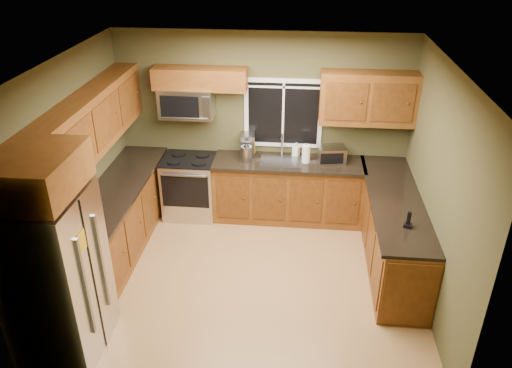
% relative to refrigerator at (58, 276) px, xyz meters
% --- Properties ---
extents(floor, '(4.20, 4.20, 0.00)m').
position_rel_refrigerator_xyz_m(floor, '(1.74, 1.30, -0.90)').
color(floor, '#9B7244').
rests_on(floor, ground).
extents(ceiling, '(4.20, 4.20, 0.00)m').
position_rel_refrigerator_xyz_m(ceiling, '(1.74, 1.30, 1.80)').
color(ceiling, white).
rests_on(ceiling, back_wall).
extents(back_wall, '(4.20, 0.00, 4.20)m').
position_rel_refrigerator_xyz_m(back_wall, '(1.74, 3.10, 0.45)').
color(back_wall, '#464426').
rests_on(back_wall, ground).
extents(front_wall, '(4.20, 0.00, 4.20)m').
position_rel_refrigerator_xyz_m(front_wall, '(1.74, -0.50, 0.45)').
color(front_wall, '#464426').
rests_on(front_wall, ground).
extents(left_wall, '(0.00, 3.60, 3.60)m').
position_rel_refrigerator_xyz_m(left_wall, '(-0.36, 1.30, 0.45)').
color(left_wall, '#464426').
rests_on(left_wall, ground).
extents(right_wall, '(0.00, 3.60, 3.60)m').
position_rel_refrigerator_xyz_m(right_wall, '(3.84, 1.30, 0.45)').
color(right_wall, '#464426').
rests_on(right_wall, ground).
extents(window, '(1.12, 0.03, 1.02)m').
position_rel_refrigerator_xyz_m(window, '(2.04, 3.08, 0.65)').
color(window, white).
rests_on(window, back_wall).
extents(base_cabinets_left, '(0.60, 2.65, 0.90)m').
position_rel_refrigerator_xyz_m(base_cabinets_left, '(-0.06, 1.78, -0.45)').
color(base_cabinets_left, brown).
rests_on(base_cabinets_left, ground).
extents(countertop_left, '(0.65, 2.65, 0.04)m').
position_rel_refrigerator_xyz_m(countertop_left, '(-0.04, 1.78, 0.02)').
color(countertop_left, black).
rests_on(countertop_left, base_cabinets_left).
extents(base_cabinets_back, '(2.17, 0.60, 0.90)m').
position_rel_refrigerator_xyz_m(base_cabinets_back, '(2.15, 2.80, -0.45)').
color(base_cabinets_back, brown).
rests_on(base_cabinets_back, ground).
extents(countertop_back, '(2.17, 0.65, 0.04)m').
position_rel_refrigerator_xyz_m(countertop_back, '(2.15, 2.78, 0.02)').
color(countertop_back, black).
rests_on(countertop_back, base_cabinets_back).
extents(base_cabinets_peninsula, '(0.60, 2.52, 0.90)m').
position_rel_refrigerator_xyz_m(base_cabinets_peninsula, '(3.54, 1.84, -0.45)').
color(base_cabinets_peninsula, brown).
rests_on(base_cabinets_peninsula, ground).
extents(countertop_peninsula, '(0.65, 2.50, 0.04)m').
position_rel_refrigerator_xyz_m(countertop_peninsula, '(3.51, 1.85, 0.02)').
color(countertop_peninsula, black).
rests_on(countertop_peninsula, base_cabinets_peninsula).
extents(upper_cabinets_left, '(0.33, 2.65, 0.72)m').
position_rel_refrigerator_xyz_m(upper_cabinets_left, '(-0.20, 1.78, 0.96)').
color(upper_cabinets_left, brown).
rests_on(upper_cabinets_left, left_wall).
extents(upper_cabinets_back_left, '(1.30, 0.33, 0.30)m').
position_rel_refrigerator_xyz_m(upper_cabinets_back_left, '(0.89, 2.94, 1.17)').
color(upper_cabinets_back_left, brown).
rests_on(upper_cabinets_back_left, back_wall).
extents(upper_cabinets_back_right, '(1.30, 0.33, 0.72)m').
position_rel_refrigerator_xyz_m(upper_cabinets_back_right, '(3.19, 2.94, 0.96)').
color(upper_cabinets_back_right, brown).
rests_on(upper_cabinets_back_right, back_wall).
extents(upper_cabinet_over_fridge, '(0.72, 0.90, 0.38)m').
position_rel_refrigerator_xyz_m(upper_cabinet_over_fridge, '(-0.00, 0.00, 1.13)').
color(upper_cabinet_over_fridge, brown).
rests_on(upper_cabinet_over_fridge, left_wall).
extents(refrigerator, '(0.74, 0.90, 1.80)m').
position_rel_refrigerator_xyz_m(refrigerator, '(0.00, 0.00, 0.00)').
color(refrigerator, '#B7B7BC').
rests_on(refrigerator, ground).
extents(range, '(0.76, 0.69, 0.94)m').
position_rel_refrigerator_xyz_m(range, '(0.69, 2.77, -0.43)').
color(range, '#B7B7BC').
rests_on(range, ground).
extents(microwave, '(0.76, 0.41, 0.42)m').
position_rel_refrigerator_xyz_m(microwave, '(0.69, 2.91, 0.83)').
color(microwave, '#B7B7BC').
rests_on(microwave, back_wall).
extents(sink, '(0.60, 0.42, 0.36)m').
position_rel_refrigerator_xyz_m(sink, '(2.04, 2.79, 0.05)').
color(sink, slate).
rests_on(sink, countertop_back).
extents(toaster_oven, '(0.42, 0.35, 0.24)m').
position_rel_refrigerator_xyz_m(toaster_oven, '(2.75, 2.82, 0.16)').
color(toaster_oven, '#B7B7BC').
rests_on(toaster_oven, countertop_back).
extents(coffee_maker, '(0.22, 0.28, 0.33)m').
position_rel_refrigerator_xyz_m(coffee_maker, '(1.54, 2.94, 0.19)').
color(coffee_maker, slate).
rests_on(coffee_maker, countertop_back).
extents(kettle, '(0.16, 0.16, 0.28)m').
position_rel_refrigerator_xyz_m(kettle, '(1.55, 2.72, 0.17)').
color(kettle, '#B7B7BC').
rests_on(kettle, countertop_back).
extents(paper_towel_roll, '(0.12, 0.12, 0.29)m').
position_rel_refrigerator_xyz_m(paper_towel_roll, '(2.39, 2.78, 0.17)').
color(paper_towel_roll, white).
rests_on(paper_towel_roll, countertop_back).
extents(soap_bottle_a, '(0.13, 0.13, 0.31)m').
position_rel_refrigerator_xyz_m(soap_bottle_a, '(1.59, 3.00, 0.20)').
color(soap_bottle_a, '#CB9513').
rests_on(soap_bottle_a, countertop_back).
extents(soap_bottle_b, '(0.11, 0.12, 0.20)m').
position_rel_refrigerator_xyz_m(soap_bottle_b, '(2.24, 3.00, 0.14)').
color(soap_bottle_b, white).
rests_on(soap_bottle_b, countertop_back).
extents(soap_bottle_c, '(0.15, 0.15, 0.18)m').
position_rel_refrigerator_xyz_m(soap_bottle_c, '(1.54, 2.85, 0.13)').
color(soap_bottle_c, white).
rests_on(soap_bottle_c, countertop_back).
extents(cordless_phone, '(0.11, 0.11, 0.19)m').
position_rel_refrigerator_xyz_m(cordless_phone, '(3.55, 1.19, 0.10)').
color(cordless_phone, black).
rests_on(cordless_phone, countertop_peninsula).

